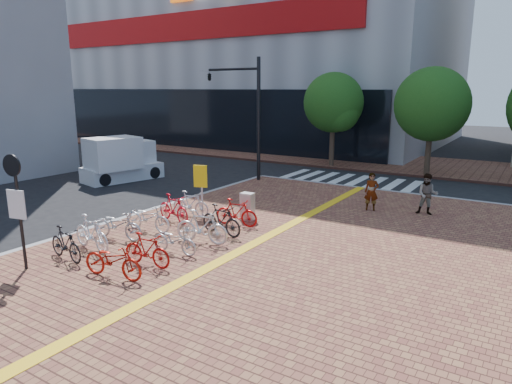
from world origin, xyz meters
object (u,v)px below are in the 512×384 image
Objects in this scene: bike_11 at (236,213)px; bike_7 at (147,250)px; bike_8 at (175,240)px; bike_1 at (91,233)px; pedestrian_b at (427,194)px; bike_0 at (66,244)px; bike_6 at (113,260)px; bike_2 at (117,225)px; yellow_sign at (201,181)px; bike_10 at (221,220)px; utility_box at (247,206)px; bike_4 at (173,208)px; bike_9 at (202,227)px; pedestrian_a at (372,192)px; box_truck at (121,160)px; bike_5 at (191,204)px; traffic_light_pole at (235,96)px; bike_3 at (148,218)px; notice_sign at (17,198)px.

bike_7 is at bearing 172.38° from bike_11.
bike_1 is at bearing 112.93° from bike_8.
pedestrian_b is at bearing -30.27° from bike_1.
bike_0 is 2.20m from bike_6.
bike_2 is 11.86m from pedestrian_b.
yellow_sign reaches higher than bike_2.
pedestrian_b is (7.84, 10.81, 0.33)m from bike_0.
bike_10 is 2.03m from utility_box.
bike_8 is at bearing -125.85° from bike_4.
bike_9 is (2.45, -1.35, 0.03)m from bike_4.
bike_9 is 7.73m from pedestrian_a.
box_truck reaches higher than utility_box.
bike_0 is 6.72m from utility_box.
bike_5 is 1.00m from yellow_sign.
traffic_light_pole reaches higher than bike_10.
bike_2 is 3.46m from bike_10.
bike_4 is 4.40m from bike_7.
pedestrian_b is 16.36m from box_truck.
bike_7 is at bearing 166.65° from bike_9.
bike_11 is at bearing -7.40° from bike_9.
bike_2 is 1.21× the size of bike_7.
traffic_light_pole is at bearing 26.22° from bike_11.
bike_6 reaches higher than bike_7.
bike_2 reaches higher than bike_5.
bike_3 is at bearing 59.17° from bike_8.
bike_8 is 0.92× the size of bike_10.
bike_9 reaches higher than bike_10.
bike_5 is at bearing 29.93° from bike_8.
bike_6 reaches higher than bike_8.
bike_6 is (2.19, -0.14, -0.01)m from bike_0.
box_truck is (-8.48, 5.02, 0.49)m from bike_4.
bike_8 is at bearing -11.51° from bike_6.
traffic_light_pole is (-3.11, 13.26, 4.02)m from bike_0.
pedestrian_a is 6.99m from yellow_sign.
bike_7 is 0.50× the size of notice_sign.
bike_0 is 1.07× the size of pedestrian_a.
bike_6 is 1.08m from bike_7.
bike_1 is 5.04m from yellow_sign.
pedestrian_b reaches higher than bike_3.
notice_sign is at bearing 159.22° from bike_10.
bike_7 is (2.35, -2.38, -0.01)m from bike_3.
bike_1 reaches higher than bike_10.
notice_sign reaches higher than bike_9.
bike_3 is 1.14× the size of bike_5.
yellow_sign is 7.03m from notice_sign.
notice_sign is (-0.17, -3.18, 1.54)m from bike_2.
utility_box reaches higher than bike_10.
bike_11 is 0.86m from utility_box.
box_truck reaches higher than pedestrian_a.
yellow_sign is at bearing 9.01° from bike_6.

